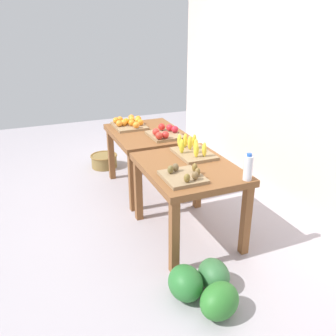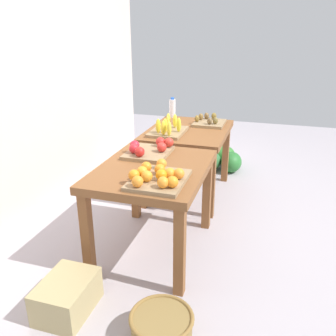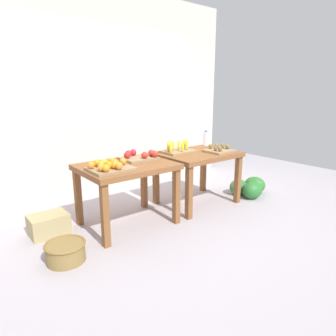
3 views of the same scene
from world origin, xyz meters
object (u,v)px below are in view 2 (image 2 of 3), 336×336
display_table_right (188,139)px  watermelon_pile (223,159)px  kiwi_bin (209,122)px  cardboard_produce_box (67,296)px  apple_bin (149,150)px  banana_crate (168,129)px  wicker_basket (162,327)px  display_table_left (153,179)px  water_bottle (172,108)px  orange_bin (157,177)px

display_table_right → watermelon_pile: 1.02m
kiwi_bin → cardboard_produce_box: 2.33m
apple_bin → cardboard_produce_box: 1.27m
banana_crate → wicker_basket: size_ratio=1.17×
display_table_right → apple_bin: (-0.87, 0.12, 0.14)m
kiwi_bin → display_table_left: bearing=173.1°
wicker_basket → banana_crate: bearing=15.8°
display_table_right → banana_crate: 0.31m
display_table_left → wicker_basket: display_table_left is taller
water_bottle → wicker_basket: water_bottle is taller
water_bottle → watermelon_pile: size_ratio=0.38×
wicker_basket → display_table_right: bearing=9.9°
display_table_left → apple_bin: size_ratio=2.54×
apple_bin → wicker_basket: 1.40m
display_table_right → orange_bin: orange_bin is taller
kiwi_bin → cardboard_produce_box: size_ratio=0.90×
watermelon_pile → banana_crate: bearing=159.3°
wicker_basket → cardboard_produce_box: (0.05, 0.65, 0.02)m
banana_crate → wicker_basket: (-1.77, -0.50, -0.68)m
water_bottle → cardboard_produce_box: water_bottle is taller
apple_bin → cardboard_produce_box: size_ratio=1.02×
kiwi_bin → wicker_basket: kiwi_bin is taller
display_table_right → cardboard_produce_box: 2.04m
banana_crate → wicker_basket: bearing=-164.2°
banana_crate → cardboard_produce_box: 1.85m
apple_bin → watermelon_pile: bearing=-12.3°
display_table_right → cardboard_produce_box: bearing=171.2°
apple_bin → banana_crate: banana_crate is taller
kiwi_bin → watermelon_pile: (0.60, -0.09, -0.63)m
apple_bin → wicker_basket: size_ratio=1.09×
banana_crate → cardboard_produce_box: size_ratio=1.10×
water_bottle → cardboard_produce_box: (-2.41, -0.01, -0.72)m
display_table_right → water_bottle: 0.60m
cardboard_produce_box → display_table_left: bearing=-19.9°
apple_bin → cardboard_produce_box: (-1.08, 0.18, -0.65)m
apple_bin → banana_crate: 0.64m
orange_bin → apple_bin: (0.53, 0.25, -0.00)m
apple_bin → watermelon_pile: size_ratio=0.68×
kiwi_bin → wicker_basket: bearing=-175.3°
orange_bin → cardboard_produce_box: bearing=141.7°
kiwi_bin → wicker_basket: 2.35m
kiwi_bin → watermelon_pile: size_ratio=0.60×
display_table_right → wicker_basket: display_table_right is taller
display_table_left → water_bottle: 1.63m
water_bottle → cardboard_produce_box: size_ratio=0.58×
kiwi_bin → cardboard_produce_box: bearing=168.0°
display_table_right → wicker_basket: 2.10m
display_table_left → display_table_right: size_ratio=1.00×
orange_bin → apple_bin: apple_bin is taller
orange_bin → kiwi_bin: bearing=-1.2°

